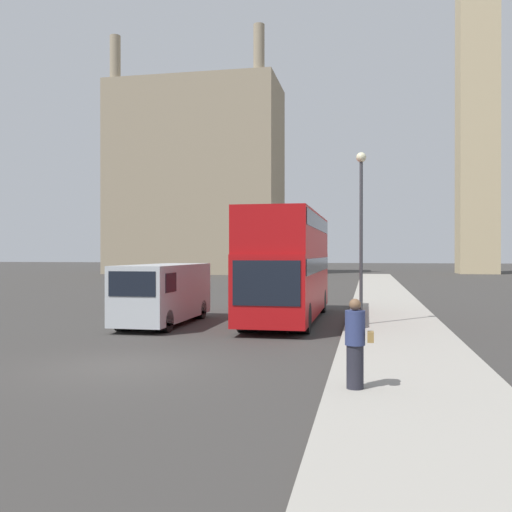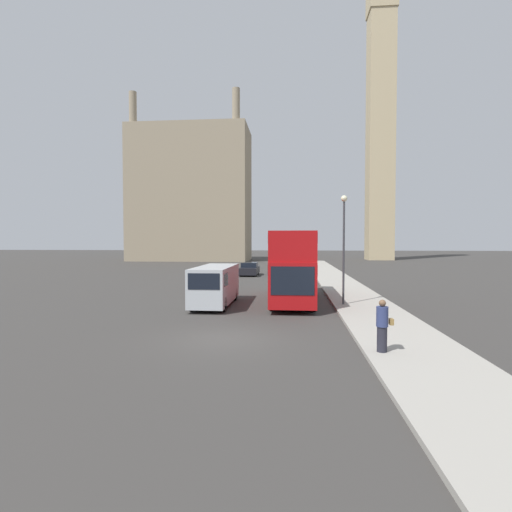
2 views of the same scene
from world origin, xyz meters
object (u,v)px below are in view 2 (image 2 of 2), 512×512
Objects in this scene: red_double_decker_bus at (293,263)px; pedestrian at (382,326)px; clock_tower at (381,89)px; white_van at (215,284)px; parked_sedan at (250,269)px; street_lamp at (344,234)px.

pedestrian is (2.92, -11.78, -1.41)m from red_double_decker_bus.
clock_tower reaches higher than pedestrian.
white_van is 20.92m from parked_sedan.
pedestrian is 31.50m from parked_sedan.
pedestrian is 10.46m from street_lamp.
pedestrian reaches higher than parked_sedan.
red_double_decker_bus is at bearing -75.87° from parked_sedan.
parked_sedan is (-22.36, -39.54, -33.66)m from clock_tower.
red_double_decker_bus reaches higher than white_van.
white_van is at bearing -110.12° from clock_tower.
clock_tower is at bearing 76.25° from street_lamp.
clock_tower reaches higher than street_lamp.
white_van is (-4.51, -2.13, -1.17)m from red_double_decker_bus.
clock_tower is at bearing 73.17° from red_double_decker_bus.
white_van reaches higher than pedestrian.
street_lamp is at bearing 90.02° from pedestrian.
parked_sedan is at bearing 104.13° from red_double_decker_bus.
street_lamp is at bearing 2.41° from white_van.
clock_tower reaches higher than white_van.
street_lamp is (7.43, 0.31, 2.95)m from white_van.
parked_sedan is at bearing 90.59° from white_van.
clock_tower is at bearing 69.88° from white_van.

